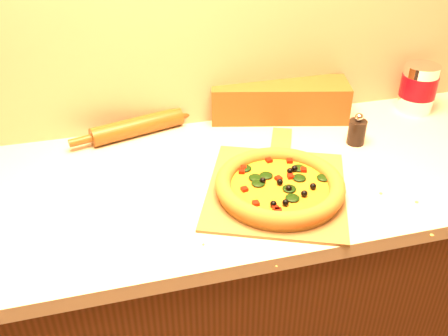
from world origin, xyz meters
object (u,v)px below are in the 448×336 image
pizza_peel (277,186)px  pepper_grinder (357,131)px  rolling_pin (138,126)px  coffee_canister (418,87)px  pizza (280,186)px

pizza_peel → pepper_grinder: pepper_grinder is taller
pizza_peel → rolling_pin: 0.49m
pizza_peel → rolling_pin: (-0.32, 0.38, 0.03)m
pizza_peel → coffee_canister: coffee_canister is taller
rolling_pin → pepper_grinder: bearing=-19.2°
pepper_grinder → rolling_pin: bearing=160.8°
pepper_grinder → rolling_pin: (-0.63, 0.22, -0.01)m
pizza → pepper_grinder: (0.31, 0.19, 0.01)m
pizza_peel → coffee_canister: bearing=50.5°
pizza_peel → rolling_pin: size_ratio=1.36×
pizza → rolling_pin: bearing=127.3°
rolling_pin → pizza_peel: bearing=-49.7°
pepper_grinder → pizza: bearing=-148.3°
rolling_pin → pizza: bearing=-52.7°
pizza → rolling_pin: rolling_pin is taller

